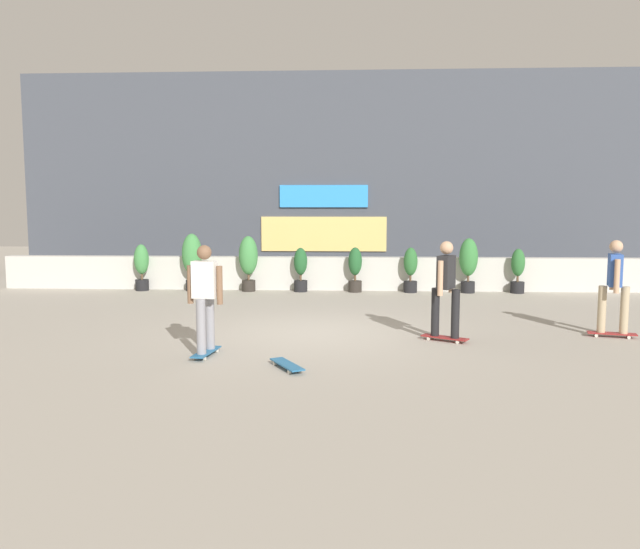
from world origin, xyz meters
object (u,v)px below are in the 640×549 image
Objects in this scene: potted_plant_0 at (142,265)px; potted_plant_2 at (248,259)px; potted_plant_7 at (518,270)px; potted_plant_1 at (192,258)px; skater_by_wall_right at (446,286)px; skateboard_near_camera at (287,365)px; skater_far_left at (205,295)px; potted_plant_4 at (355,268)px; skater_mid_plaza at (614,284)px; potted_plant_3 at (301,269)px; potted_plant_6 at (468,261)px; potted_plant_5 at (411,269)px.

potted_plant_0 is 2.93m from potted_plant_2.
potted_plant_1 is at bearing 180.00° from potted_plant_7.
skater_by_wall_right reaches higher than skateboard_near_camera.
skater_by_wall_right is at bearing 18.56° from skater_far_left.
potted_plant_4 is (5.78, 0.00, -0.05)m from potted_plant_0.
skater_mid_plaza and skater_by_wall_right have the same top height.
potted_plant_1 is at bearing 105.84° from skater_far_left.
potted_plant_4 is 1.50× the size of skateboard_near_camera.
potted_plant_7 is (5.73, 0.00, -0.01)m from potted_plant_3.
potted_plant_6 reaches higher than potted_plant_3.
skater_mid_plaza is at bearing -32.54° from potted_plant_1.
potted_plant_4 is 1.47m from potted_plant_5.
skater_by_wall_right is (5.89, -6.14, 0.04)m from potted_plant_1.
potted_plant_2 reaches higher than potted_plant_0.
potted_plant_7 is (10.06, 0.00, -0.07)m from potted_plant_0.
skater_mid_plaza is at bearing -37.64° from potted_plant_2.
potted_plant_6 is 1.23× the size of potted_plant_7.
potted_plant_6 is 5.85m from skater_mid_plaza.
potted_plant_4 is 7.21m from skater_mid_plaza.
skater_mid_plaza and skater_far_left have the same top height.
potted_plant_5 reaches higher than skateboard_near_camera.
potted_plant_3 is at bearing 180.00° from potted_plant_4.
potted_plant_3 is 6.82m from skater_by_wall_right.
potted_plant_2 is 1.43m from potted_plant_3.
skater_mid_plaza is at bearing -43.66° from potted_plant_3.
potted_plant_4 is at bearing 180.00° from potted_plant_7.
potted_plant_6 is at bearing -180.00° from potted_plant_7.
potted_plant_3 is 1.00× the size of potted_plant_7.
potted_plant_3 is 4.45m from potted_plant_6.
potted_plant_4 is (2.86, 0.00, -0.23)m from potted_plant_2.
potted_plant_3 reaches higher than potted_plant_7.
skateboard_near_camera is at bearing -106.78° from potted_plant_5.
skateboard_near_camera is (-3.96, -8.11, -0.77)m from potted_plant_6.
potted_plant_2 reaches higher than potted_plant_3.
potted_plant_5 is at bearing 180.00° from potted_plant_6.
skateboard_near_camera is (3.42, -8.11, -0.84)m from potted_plant_1.
skater_mid_plaza is at bearing 9.35° from skater_by_wall_right.
skateboard_near_camera is at bearing -155.69° from skater_mid_plaza.
potted_plant_7 is 6.75m from skater_by_wall_right.
potted_plant_0 is 7.25m from potted_plant_5.
potted_plant_6 is (1.52, -0.00, 0.20)m from potted_plant_5.
potted_plant_6 is at bearing -0.00° from potted_plant_3.
potted_plant_1 is 1.30× the size of potted_plant_5.
potted_plant_0 is at bearing -180.00° from potted_plant_3.
potted_plant_6 is (4.44, -0.00, 0.22)m from potted_plant_3.
skater_mid_plaza is 6.04m from skateboard_near_camera.
potted_plant_2 is 8.37m from skateboard_near_camera.
potted_plant_7 is at bearing 0.00° from potted_plant_2.
potted_plant_1 is (1.39, 0.00, 0.22)m from potted_plant_0.
skater_mid_plaza is (8.86, -5.65, 0.04)m from potted_plant_1.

